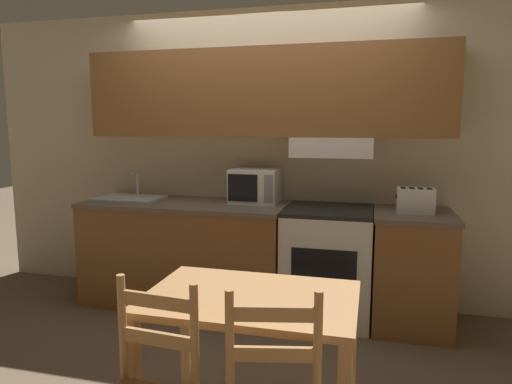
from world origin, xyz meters
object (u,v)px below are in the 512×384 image
(stove_range, at_px, (327,263))
(dining_table, at_px, (251,317))
(microwave, at_px, (255,186))
(toaster, at_px, (416,200))
(sink_basin, at_px, (129,198))

(stove_range, distance_m, dining_table, 1.58)
(microwave, xyz_separation_m, dining_table, (0.41, -1.69, -0.42))
(stove_range, xyz_separation_m, toaster, (0.65, -0.02, 0.55))
(stove_range, relative_size, dining_table, 0.88)
(sink_basin, xyz_separation_m, dining_table, (1.53, -1.54, -0.29))
(dining_table, bearing_deg, sink_basin, 134.77)
(stove_range, height_order, sink_basin, sink_basin)
(microwave, height_order, dining_table, microwave)
(sink_basin, distance_m, dining_table, 2.19)
(toaster, bearing_deg, microwave, 172.70)
(toaster, bearing_deg, stove_range, 178.10)
(toaster, bearing_deg, sink_basin, 179.70)
(microwave, bearing_deg, toaster, -7.30)
(microwave, distance_m, toaster, 1.30)
(stove_range, bearing_deg, microwave, 167.38)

